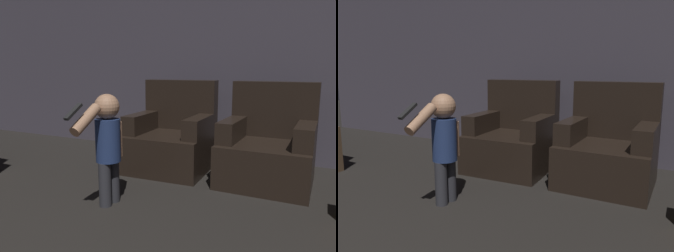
# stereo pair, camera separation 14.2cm
# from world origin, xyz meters

# --- Properties ---
(wall_back) EXTENTS (8.40, 0.05, 2.60)m
(wall_back) POSITION_xyz_m (0.00, 4.50, 1.30)
(wall_back) COLOR #3D3842
(wall_back) RESTS_ON ground_plane
(armchair_left) EXTENTS (0.85, 0.82, 0.95)m
(armchair_left) POSITION_xyz_m (-0.23, 3.75, 0.32)
(armchair_left) COLOR black
(armchair_left) RESTS_ON ground_plane
(armchair_right) EXTENTS (0.83, 0.80, 0.95)m
(armchair_right) POSITION_xyz_m (0.78, 3.75, 0.32)
(armchair_right) COLOR black
(armchair_right) RESTS_ON ground_plane
(person_toddler) EXTENTS (0.19, 0.61, 0.88)m
(person_toddler) POSITION_xyz_m (-0.27, 2.65, 0.52)
(person_toddler) COLOR #28282D
(person_toddler) RESTS_ON ground_plane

